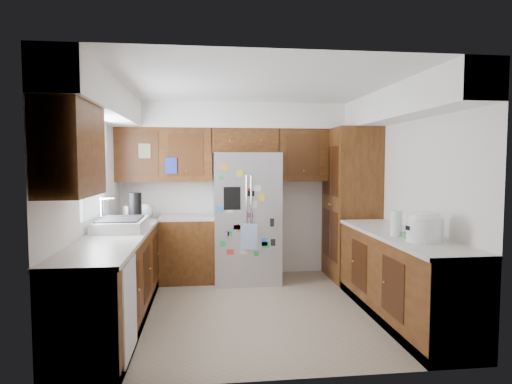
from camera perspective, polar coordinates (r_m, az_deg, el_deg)
floor at (r=5.05m, az=0.03°, el=-15.35°), size 3.60×3.60×0.00m
room_shell at (r=5.12m, az=-1.63°, el=5.67°), size 3.64×3.24×2.52m
left_counter_run at (r=4.98m, az=-16.02°, el=-10.62°), size 1.36×3.20×0.92m
right_counter_run at (r=4.89m, az=18.81°, el=-11.05°), size 0.63×2.25×0.92m
pantry at (r=6.26m, az=12.54°, el=-1.58°), size 0.60×0.90×2.15m
fridge at (r=6.01m, az=-1.32°, el=-3.39°), size 0.90×0.79×1.80m
bridge_cabinet at (r=6.19m, az=-1.53°, el=6.80°), size 0.96×0.34×0.35m
fridge_top_items at (r=6.21m, az=-2.78°, el=9.68°), size 0.97×0.33×0.31m
sink_assembly at (r=4.97m, az=-17.59°, el=-4.12°), size 0.52×0.70×0.37m
left_counter_clutter at (r=5.69m, az=-15.53°, el=-2.43°), size 0.36×0.87×0.38m
rice_cooker at (r=4.37m, az=21.56°, el=-4.19°), size 0.34×0.33×0.29m
paper_towel at (r=4.60m, az=18.21°, el=-3.97°), size 0.12×0.12×0.26m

